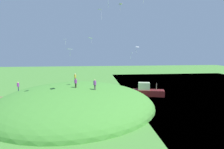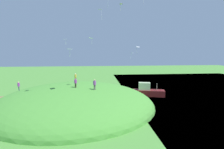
% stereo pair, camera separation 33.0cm
% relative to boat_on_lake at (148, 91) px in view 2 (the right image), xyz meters
% --- Properties ---
extents(ground_plane, '(160.00, 160.00, 0.00)m').
position_rel_boat_on_lake_xyz_m(ground_plane, '(8.21, 6.16, -1.02)').
color(ground_plane, '#4C8C38').
extents(grass_hill, '(28.55, 26.89, 7.50)m').
position_rel_boat_on_lake_xyz_m(grass_hill, '(15.11, 5.24, -1.02)').
color(grass_hill, '#4A9337').
rests_on(grass_hill, ground_plane).
extents(boat_on_lake, '(6.96, 3.52, 2.94)m').
position_rel_boat_on_lake_xyz_m(boat_on_lake, '(0.00, 0.00, 0.00)').
color(boat_on_lake, '#541616').
rests_on(boat_on_lake, lake_water).
extents(person_near_shore, '(0.62, 0.62, 1.57)m').
position_rel_boat_on_lake_xyz_m(person_near_shore, '(14.67, 7.12, 3.67)').
color(person_near_shore, '#3C3628').
rests_on(person_near_shore, grass_hill).
extents(person_on_hilltop, '(0.54, 0.54, 1.68)m').
position_rel_boat_on_lake_xyz_m(person_on_hilltop, '(25.51, 3.29, 2.55)').
color(person_on_hilltop, '#25304F').
rests_on(person_on_hilltop, grass_hill).
extents(person_with_child, '(0.60, 0.60, 1.77)m').
position_rel_boat_on_lake_xyz_m(person_with_child, '(15.80, -2.52, 3.15)').
color(person_with_child, black).
rests_on(person_with_child, grass_hill).
extents(person_walking_path, '(0.66, 0.66, 1.70)m').
position_rel_boat_on_lake_xyz_m(person_walking_path, '(11.48, 8.28, 3.57)').
color(person_walking_path, '#54564B').
rests_on(person_walking_path, grass_hill).
extents(kite_0, '(0.62, 0.44, 1.06)m').
position_rel_boat_on_lake_xyz_m(kite_0, '(17.19, 0.61, 10.99)').
color(kite_0, white).
extents(kite_2, '(0.90, 0.98, 1.30)m').
position_rel_boat_on_lake_xyz_m(kite_2, '(4.02, 1.35, 8.30)').
color(kite_2, white).
extents(kite_4, '(0.85, 0.70, 1.89)m').
position_rel_boat_on_lake_xyz_m(kite_4, '(10.30, 2.78, 16.23)').
color(kite_4, white).
extents(kite_6, '(0.91, 0.76, 1.59)m').
position_rel_boat_on_lake_xyz_m(kite_6, '(1.58, -3.42, 9.58)').
color(kite_6, white).
extents(kite_7, '(0.73, 0.69, 1.42)m').
position_rel_boat_on_lake_xyz_m(kite_7, '(5.94, -0.86, 18.25)').
color(kite_7, white).
extents(kite_8, '(0.89, 1.23, 1.27)m').
position_rel_boat_on_lake_xyz_m(kite_8, '(12.24, -1.29, 11.45)').
color(kite_8, white).
extents(kite_9, '(1.06, 1.22, 1.19)m').
position_rel_boat_on_lake_xyz_m(kite_9, '(15.25, 8.91, 9.06)').
color(kite_9, white).
extents(mooring_post, '(0.14, 0.14, 1.01)m').
position_rel_boat_on_lake_xyz_m(mooring_post, '(3.74, 8.11, -0.51)').
color(mooring_post, brown).
rests_on(mooring_post, ground_plane).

